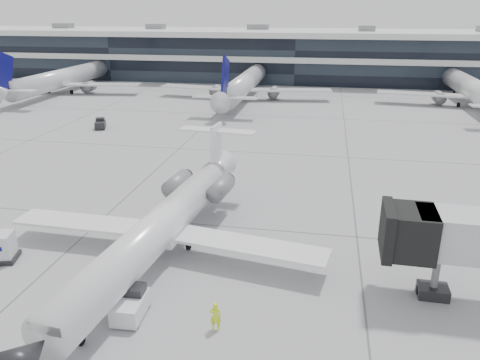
# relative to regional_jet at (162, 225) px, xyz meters

# --- Properties ---
(ground) EXTENTS (220.00, 220.00, 0.00)m
(ground) POSITION_rel_regional_jet_xyz_m (3.23, 4.98, -2.22)
(ground) COLOR gray
(ground) RESTS_ON ground
(terminal) EXTENTS (170.00, 22.00, 10.00)m
(terminal) POSITION_rel_regional_jet_xyz_m (3.23, 86.98, 2.78)
(terminal) COLOR black
(terminal) RESTS_ON ground
(bg_jet_left) EXTENTS (32.00, 40.00, 9.60)m
(bg_jet_left) POSITION_rel_regional_jet_xyz_m (-41.77, 59.98, -2.22)
(bg_jet_left) COLOR silver
(bg_jet_left) RESTS_ON ground
(bg_jet_center) EXTENTS (32.00, 40.00, 9.60)m
(bg_jet_center) POSITION_rel_regional_jet_xyz_m (-4.77, 59.98, -2.22)
(bg_jet_center) COLOR silver
(bg_jet_center) RESTS_ON ground
(bg_jet_right) EXTENTS (32.00, 40.00, 9.60)m
(bg_jet_right) POSITION_rel_regional_jet_xyz_m (35.23, 59.98, -2.22)
(bg_jet_right) COLOR silver
(bg_jet_right) RESTS_ON ground
(regional_jet) EXTENTS (22.58, 28.19, 6.51)m
(regional_jet) POSITION_rel_regional_jet_xyz_m (0.00, 0.00, 0.00)
(regional_jet) COLOR white
(regional_jet) RESTS_ON ground
(ramp_worker) EXTENTS (0.63, 0.45, 1.64)m
(ramp_worker) POSITION_rel_regional_jet_xyz_m (5.37, -7.22, -1.40)
(ramp_worker) COLOR #D9FF1A
(ramp_worker) RESTS_ON ground
(baggage_tug) EXTENTS (1.58, 2.56, 1.59)m
(baggage_tug) POSITION_rel_regional_jet_xyz_m (0.55, -6.95, -1.51)
(baggage_tug) COLOR silver
(baggage_tug) RESTS_ON ground
(traffic_cone) EXTENTS (0.52, 0.52, 0.61)m
(traffic_cone) POSITION_rel_regional_jet_xyz_m (-1.63, 19.04, -1.93)
(traffic_cone) COLOR #FF450D
(traffic_cone) RESTS_ON ground
(far_tug) EXTENTS (2.06, 2.61, 1.45)m
(far_tug) POSITION_rel_regional_jet_xyz_m (-20.70, 32.63, -1.57)
(far_tug) COLOR black
(far_tug) RESTS_ON ground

